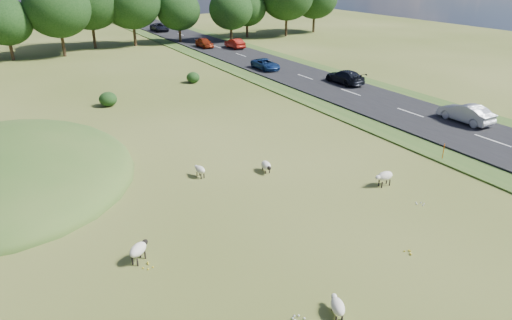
{
  "coord_description": "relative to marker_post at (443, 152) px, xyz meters",
  "views": [
    {
      "loc": [
        -11.01,
        -18.85,
        12.31
      ],
      "look_at": [
        2.0,
        4.0,
        1.0
      ],
      "focal_mm": 32.0,
      "sensor_mm": 36.0,
      "label": 1
    }
  ],
  "objects": [
    {
      "name": "ground",
      "position": [
        -14.22,
        20.27,
        -0.6
      ],
      "size": [
        160.0,
        160.0,
        0.0
      ],
      "primitive_type": "plane",
      "color": "#43531A",
      "rests_on": "ground"
    },
    {
      "name": "mound",
      "position": [
        -26.22,
        12.27,
        -0.6
      ],
      "size": [
        16.0,
        20.0,
        4.0
      ],
      "primitive_type": "ellipsoid",
      "color": "#33561E",
      "rests_on": "ground"
    },
    {
      "name": "road",
      "position": [
        5.78,
        30.27,
        -0.47
      ],
      "size": [
        8.0,
        150.0,
        0.25
      ],
      "primitive_type": "cube",
      "color": "black",
      "rests_on": "ground"
    },
    {
      "name": "treeline",
      "position": [
        -15.28,
        55.7,
        5.97
      ],
      "size": [
        96.28,
        14.66,
        11.7
      ],
      "color": "black",
      "rests_on": "ground"
    },
    {
      "name": "shrubs",
      "position": [
        -19.33,
        28.55,
        0.12
      ],
      "size": [
        22.18,
        8.37,
        1.58
      ],
      "color": "black",
      "rests_on": "ground"
    },
    {
      "name": "marker_post",
      "position": [
        0.0,
        0.0,
        0.0
      ],
      "size": [
        0.06,
        0.06,
        1.2
      ],
      "primitive_type": "cylinder",
      "color": "#D8590C",
      "rests_on": "ground"
    },
    {
      "name": "sheep_0",
      "position": [
        -15.47,
        5.66,
        -0.08
      ],
      "size": [
        0.58,
        1.07,
        0.75
      ],
      "rotation": [
        0.0,
        0.0,
        1.72
      ],
      "color": "beige",
      "rests_on": "ground"
    },
    {
      "name": "sheep_1",
      "position": [
        -11.46,
        4.28,
        -0.15
      ],
      "size": [
        0.7,
        1.27,
        0.71
      ],
      "rotation": [
        0.0,
        0.0,
        4.54
      ],
      "color": "beige",
      "rests_on": "ground"
    },
    {
      "name": "sheep_2",
      "position": [
        -21.34,
        -1.15,
        0.03
      ],
      "size": [
        1.21,
        1.1,
        0.9
      ],
      "rotation": [
        0.0,
        0.0,
        0.7
      ],
      "color": "beige",
      "rests_on": "ground"
    },
    {
      "name": "sheep_3",
      "position": [
        -15.79,
        -8.23,
        -0.19
      ],
      "size": [
        0.82,
        1.18,
        0.65
      ],
      "rotation": [
        0.0,
        0.0,
        1.17
      ],
      "color": "beige",
      "rests_on": "ground"
    },
    {
      "name": "sheep_4",
      "position": [
        -6.35,
        -0.98,
        0.05
      ],
      "size": [
        1.29,
        0.58,
        0.94
      ],
      "rotation": [
        0.0,
        0.0,
        3.13
      ],
      "color": "beige",
      "rests_on": "ground"
    },
    {
      "name": "car_0",
      "position": [
        7.68,
        91.46,
        0.4
      ],
      "size": [
        2.11,
        5.18,
        1.5
      ],
      "primitive_type": "imported",
      "rotation": [
        0.0,
        0.0,
        3.14
      ],
      "color": "maroon",
      "rests_on": "road"
    },
    {
      "name": "car_1",
      "position": [
        7.68,
        4.19,
        0.41
      ],
      "size": [
        1.61,
        4.61,
        1.52
      ],
      "primitive_type": "imported",
      "rotation": [
        0.0,
        0.0,
        3.14
      ],
      "color": "#B7B8BF",
      "rests_on": "road"
    },
    {
      "name": "car_2",
      "position": [
        3.88,
        30.12,
        0.28
      ],
      "size": [
        2.1,
        4.55,
        1.26
      ],
      "primitive_type": "imported",
      "color": "navy",
      "rests_on": "road"
    },
    {
      "name": "car_3",
      "position": [
        3.88,
        70.66,
        0.4
      ],
      "size": [
        2.49,
        5.4,
        1.5
      ],
      "primitive_type": "imported",
      "color": "black",
      "rests_on": "road"
    },
    {
      "name": "car_4",
      "position": [
        7.68,
        45.89,
        0.38
      ],
      "size": [
        1.55,
        4.45,
        1.47
      ],
      "primitive_type": "imported",
      "rotation": [
        0.0,
        0.0,
        3.14
      ],
      "color": "maroon",
      "rests_on": "road"
    },
    {
      "name": "car_6",
      "position": [
        7.68,
        19.54,
        0.39
      ],
      "size": [
        2.06,
        5.07,
        1.47
      ],
      "primitive_type": "imported",
      "rotation": [
        0.0,
        0.0,
        3.14
      ],
      "color": "black",
      "rests_on": "road"
    },
    {
      "name": "car_7",
      "position": [
        3.88,
        48.95,
        0.38
      ],
      "size": [
        1.72,
        4.28,
        1.46
      ],
      "primitive_type": "imported",
      "color": "maroon",
      "rests_on": "road"
    }
  ]
}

